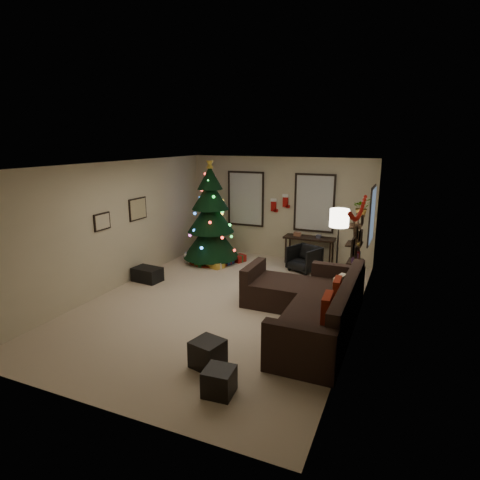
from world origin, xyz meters
name	(u,v)px	position (x,y,z in m)	size (l,w,h in m)	color
floor	(223,303)	(0.00, 0.00, 0.00)	(7.00, 7.00, 0.00)	#C8B197
ceiling	(222,164)	(0.00, 0.00, 2.70)	(7.00, 7.00, 0.00)	white
wall_back	(279,208)	(0.00, 3.50, 1.35)	(5.00, 5.00, 0.00)	#C2B493
wall_front	(88,304)	(0.00, -3.50, 1.35)	(5.00, 5.00, 0.00)	#C2B493
wall_left	(117,226)	(-2.50, 0.00, 1.35)	(7.00, 7.00, 0.00)	#C2B493
wall_right	(358,250)	(2.50, 0.00, 1.35)	(7.00, 7.00, 0.00)	#C2B493
window_back_left	(246,199)	(-0.95, 3.47, 1.55)	(1.05, 0.06, 1.50)	#728CB2
window_back_right	(314,203)	(0.95, 3.47, 1.55)	(1.05, 0.06, 1.50)	#728CB2
window_right_wall	(373,215)	(2.47, 2.55, 1.50)	(0.06, 0.90, 1.30)	#728CB2
christmas_tree	(211,220)	(-1.48, 2.37, 1.13)	(1.46, 1.46, 2.72)	black
presents	(211,258)	(-1.44, 2.28, 0.11)	(1.50, 1.06, 0.30)	navy
sofa	(311,307)	(1.80, -0.24, 0.31)	(2.15, 3.11, 0.93)	black
pillow_red_a	(327,309)	(2.21, -0.98, 0.64)	(0.12, 0.46, 0.46)	maroon
pillow_red_b	(337,290)	(2.21, -0.12, 0.64)	(0.11, 0.41, 0.41)	maroon
pillow_cream	(340,286)	(2.21, 0.14, 0.63)	(0.11, 0.37, 0.37)	beige
ottoman_near	(208,353)	(0.78, -2.15, 0.19)	(0.41, 0.41, 0.39)	black
ottoman_far	(219,381)	(1.21, -2.67, 0.17)	(0.37, 0.37, 0.35)	black
desk	(309,240)	(0.92, 3.22, 0.62)	(1.30, 0.46, 0.70)	black
desk_chair	(304,259)	(0.96, 2.57, 0.31)	(0.61, 0.57, 0.62)	black
bookshelf	(356,256)	(2.30, 1.51, 0.81)	(0.30, 0.50, 1.67)	black
potted_plant	(362,205)	(2.30, 1.91, 1.82)	(0.47, 0.40, 0.52)	#4C4C4C
floor_lamp	(339,224)	(1.95, 1.29, 1.51)	(0.38, 0.38, 1.80)	black
art_map	(138,209)	(-2.48, 0.71, 1.60)	(0.04, 0.60, 0.50)	black
art_abstract	(102,222)	(-2.48, -0.46, 1.52)	(0.04, 0.45, 0.35)	black
gallery	(358,238)	(2.48, -0.07, 1.57)	(0.03, 1.25, 0.54)	black
garland	(358,210)	(2.45, 0.00, 2.02)	(0.08, 1.90, 0.30)	#A5140C
stocking_left	(274,205)	(-0.14, 3.47, 1.43)	(0.20, 0.05, 0.36)	#990F0C
stocking_right	(286,201)	(0.19, 3.46, 1.57)	(0.20, 0.05, 0.36)	#990F0C
storage_bin	(147,274)	(-2.13, 0.45, 0.16)	(0.63, 0.42, 0.31)	black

